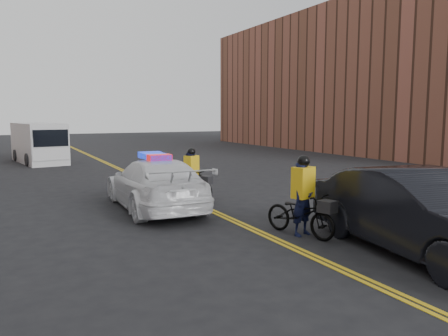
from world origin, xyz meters
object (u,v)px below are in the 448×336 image
police_cruiser (155,184)px  dark_sedan (420,213)px  cargo_van (39,143)px  cyclist_near (303,208)px  cyclist_far (192,179)px

police_cruiser → dark_sedan: (3.38, -6.65, 0.10)m
dark_sedan → cargo_van: size_ratio=0.90×
cyclist_near → cyclist_far: 5.29m
police_cruiser → cargo_van: 15.71m
police_cruiser → dark_sedan: size_ratio=1.01×
cargo_van → cyclist_near: size_ratio=2.85×
police_cruiser → cargo_van: bearing=-80.5°
cargo_van → cyclist_near: bearing=-86.9°
cyclist_far → police_cruiser: bearing=-179.2°
police_cruiser → cyclist_far: (1.57, 0.88, -0.08)m
dark_sedan → cyclist_near: size_ratio=2.57×
cargo_van → cyclist_near: (4.27, -19.94, -0.48)m
police_cruiser → cargo_van: size_ratio=0.91×
cargo_van → cyclist_near: 20.40m
police_cruiser → dark_sedan: bearing=118.9°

